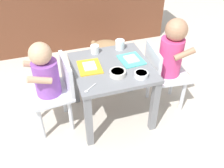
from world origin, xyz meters
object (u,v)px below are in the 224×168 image
at_px(dining_table, 112,76).
at_px(food_tray_right, 131,60).
at_px(water_cup_left, 120,45).
at_px(spoon_by_left_tray, 89,89).
at_px(water_cup_right, 95,50).
at_px(food_tray_left, 90,67).
at_px(veggie_bowl_far, 141,74).
at_px(dog, 113,50).
at_px(seated_child_right, 170,55).
at_px(veggie_bowl_near, 117,73).
at_px(seated_child_left, 48,77).

height_order(dining_table, food_tray_right, food_tray_right).
height_order(water_cup_left, spoon_by_left_tray, water_cup_left).
bearing_deg(water_cup_right, water_cup_left, -0.58).
xyz_separation_m(food_tray_left, spoon_by_left_tray, (-0.06, -0.22, -0.00)).
xyz_separation_m(veggie_bowl_far, spoon_by_left_tray, (-0.34, -0.02, -0.01)).
bearing_deg(veggie_bowl_far, dog, 85.84).
distance_m(seated_child_right, dog, 0.67).
xyz_separation_m(food_tray_right, veggie_bowl_far, (-0.01, -0.20, 0.01)).
distance_m(dog, food_tray_left, 0.68).
bearing_deg(spoon_by_left_tray, water_cup_left, 50.22).
distance_m(water_cup_left, spoon_by_left_tray, 0.51).
distance_m(food_tray_left, water_cup_left, 0.32).
relative_size(food_tray_right, spoon_by_left_tray, 2.09).
bearing_deg(water_cup_left, dining_table, -122.18).
height_order(dog, veggie_bowl_near, veggie_bowl_near).
height_order(dog, veggie_bowl_far, veggie_bowl_far).
distance_m(seated_child_left, spoon_by_left_tray, 0.31).
distance_m(food_tray_right, water_cup_left, 0.17).
bearing_deg(veggie_bowl_near, dining_table, 88.64).
bearing_deg(seated_child_right, dining_table, 178.48).
height_order(seated_child_right, veggie_bowl_far, seated_child_right).
bearing_deg(veggie_bowl_far, food_tray_left, 144.94).
height_order(dog, water_cup_right, water_cup_right).
height_order(seated_child_left, water_cup_left, seated_child_left).
distance_m(seated_child_right, water_cup_left, 0.36).
height_order(veggie_bowl_far, spoon_by_left_tray, veggie_bowl_far).
relative_size(seated_child_left, veggie_bowl_near, 6.51).
bearing_deg(seated_child_right, dog, 111.43).
bearing_deg(veggie_bowl_far, water_cup_left, 92.04).
xyz_separation_m(seated_child_right, food_tray_left, (-0.56, 0.04, -0.00)).
bearing_deg(seated_child_left, seated_child_right, -2.57).
height_order(water_cup_left, veggie_bowl_near, water_cup_left).
bearing_deg(seated_child_left, veggie_bowl_near, -18.74).
bearing_deg(food_tray_left, seated_child_right, -3.59).
xyz_separation_m(water_cup_right, veggie_bowl_far, (0.20, -0.37, -0.01)).
xyz_separation_m(dining_table, food_tray_right, (0.15, 0.02, 0.09)).
height_order(water_cup_right, veggie_bowl_far, water_cup_right).
height_order(veggie_bowl_near, spoon_by_left_tray, veggie_bowl_near).
bearing_deg(food_tray_right, water_cup_left, 98.15).
bearing_deg(dog, seated_child_right, -68.57).
bearing_deg(veggie_bowl_near, water_cup_right, 101.42).
distance_m(water_cup_right, veggie_bowl_far, 0.42).
relative_size(seated_child_left, spoon_by_left_tray, 7.61).
xyz_separation_m(food_tray_left, water_cup_left, (0.27, 0.17, 0.03)).
height_order(seated_child_left, veggie_bowl_far, seated_child_left).
xyz_separation_m(seated_child_left, veggie_bowl_far, (0.55, -0.20, 0.03)).
relative_size(dining_table, food_tray_right, 2.81).
bearing_deg(water_cup_left, water_cup_right, 179.42).
xyz_separation_m(dog, water_cup_left, (-0.07, -0.38, 0.26)).
xyz_separation_m(food_tray_right, spoon_by_left_tray, (-0.35, -0.22, -0.00)).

